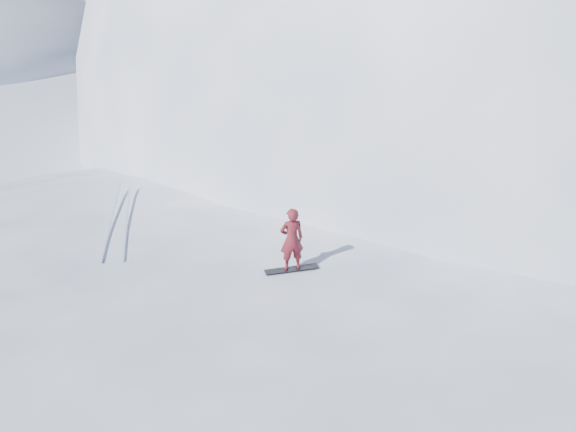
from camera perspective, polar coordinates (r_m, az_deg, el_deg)
ground at (r=14.94m, az=-10.49°, el=-16.97°), size 400.00×400.00×0.00m
near_ridge at (r=17.26m, az=-6.40°, el=-10.38°), size 36.00×28.00×4.80m
summit_peak at (r=43.61m, az=23.02°, el=9.22°), size 60.00×56.00×56.00m
peak_shoulder at (r=33.81m, az=9.35°, el=6.97°), size 28.00×24.00×18.00m
far_ridge_c at (r=128.55m, az=-25.53°, el=17.44°), size 140.00×90.00×36.00m
wind_bumps at (r=16.66m, az=-11.91°, el=-12.22°), size 16.00×14.40×1.00m
snowboard at (r=14.85m, az=0.37°, el=-5.41°), size 1.46×0.51×0.02m
snowboarder at (r=14.44m, az=0.38°, el=-2.38°), size 0.69×0.51×1.72m
board_tracks at (r=18.62m, az=-16.77°, el=-0.11°), size 1.18×5.98×0.04m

